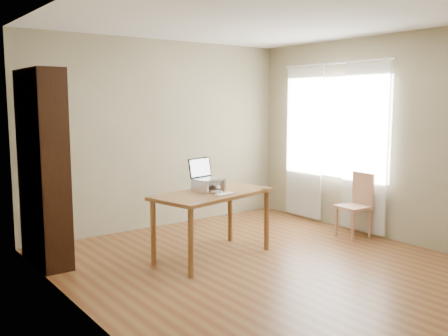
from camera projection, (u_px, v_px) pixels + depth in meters
room at (269, 146)px, 5.20m from camera, size 4.04×4.54×2.64m
bookshelf at (44, 168)px, 5.36m from camera, size 0.30×0.90×2.10m
curtains at (333, 144)px, 6.96m from camera, size 0.03×1.90×2.25m
desk at (213, 201)px, 5.61m from camera, size 1.50×0.97×0.75m
laptop_stand at (209, 184)px, 5.65m from camera, size 0.32×0.25×0.13m
laptop at (206, 174)px, 5.68m from camera, size 0.38×0.34×0.24m
keyboard at (225, 194)px, 5.42m from camera, size 0.27×0.16×0.02m
coaster at (264, 189)px, 5.77m from camera, size 0.09×0.09×0.01m
cat at (205, 185)px, 5.65m from camera, size 0.24×0.48×0.15m
chair at (357, 203)px, 6.51m from camera, size 0.40×0.40×0.84m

